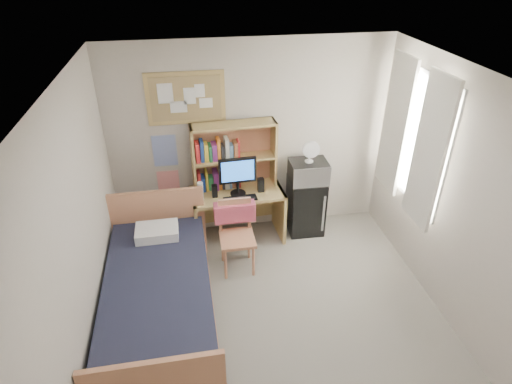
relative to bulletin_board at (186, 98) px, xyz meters
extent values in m
cube|color=gray|center=(0.78, -2.08, -1.93)|extent=(3.60, 4.20, 0.02)
cube|color=white|center=(0.78, -2.08, 0.68)|extent=(3.60, 4.20, 0.02)
cube|color=beige|center=(0.78, 0.02, -0.62)|extent=(3.60, 0.04, 2.60)
cube|color=beige|center=(-1.02, -2.08, -0.62)|extent=(0.04, 4.20, 2.60)
cube|color=beige|center=(2.58, -2.08, -0.62)|extent=(0.04, 4.20, 2.60)
cube|color=white|center=(2.53, -0.88, -0.32)|extent=(0.10, 1.40, 1.70)
cube|color=white|center=(2.50, -1.28, -0.32)|extent=(0.04, 0.55, 1.70)
cube|color=white|center=(2.50, -0.48, -0.32)|extent=(0.04, 0.55, 1.70)
cube|color=tan|center=(0.00, 0.00, 0.00)|extent=(0.94, 0.03, 0.64)
cube|color=#2945A6|center=(-0.32, 0.01, -0.67)|extent=(0.30, 0.01, 0.42)
cube|color=red|center=(-0.32, 0.01, -1.14)|extent=(0.28, 0.01, 0.36)
cube|color=tan|center=(0.55, -0.30, -1.55)|extent=(1.22, 0.67, 0.74)
cube|color=tan|center=(0.47, -0.92, -1.46)|extent=(0.46, 0.46, 0.91)
cube|color=black|center=(1.50, -0.24, -1.52)|extent=(0.48, 0.48, 0.79)
cube|color=black|center=(-0.45, -1.66, -1.62)|extent=(1.12, 2.21, 0.60)
cube|color=tan|center=(0.54, -0.15, -0.74)|extent=(1.09, 0.34, 0.88)
cube|color=black|center=(0.56, -0.36, -0.92)|extent=(0.47, 0.07, 0.50)
cube|color=black|center=(0.57, -0.50, -1.17)|extent=(0.43, 0.16, 0.02)
cube|color=black|center=(0.26, -0.38, -1.09)|extent=(0.07, 0.07, 0.17)
cube|color=black|center=(0.86, -0.34, -1.08)|extent=(0.08, 0.08, 0.19)
cylinder|color=white|center=(0.08, -0.43, -1.05)|extent=(0.08, 0.08, 0.25)
cube|color=#CE4E63|center=(0.47, -0.72, -1.21)|extent=(0.50, 0.15, 0.24)
cube|color=#BBBBC0|center=(1.50, -0.26, -0.99)|extent=(0.49, 0.38, 0.28)
cylinder|color=white|center=(1.50, -0.26, -0.71)|extent=(0.22, 0.22, 0.27)
cube|color=white|center=(-0.46, -0.91, -1.26)|extent=(0.48, 0.34, 0.12)
camera|label=1|loc=(0.00, -5.03, 1.64)|focal=30.00mm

